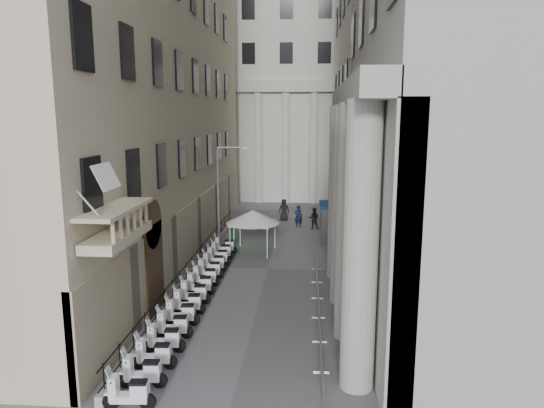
{
  "coord_description": "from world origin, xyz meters",
  "views": [
    {
      "loc": [
        2.45,
        -9.98,
        9.46
      ],
      "look_at": [
        0.42,
        17.23,
        4.5
      ],
      "focal_mm": 32.0,
      "sensor_mm": 36.0,
      "label": 1
    }
  ],
  "objects": [
    {
      "name": "barrier_5",
      "position": [
        3.04,
        18.01,
        0.0
      ],
      "size": [
        0.6,
        2.4,
        1.1
      ],
      "primitive_type": null,
      "color": "#9EA0A5",
      "rests_on": "ground"
    },
    {
      "name": "scooter_9",
      "position": [
        -3.25,
        15.72,
        0.0
      ],
      "size": [
        1.43,
        0.65,
        1.5
      ],
      "primitive_type": null,
      "rotation": [
        0.0,
        0.0,
        1.64
      ],
      "color": "white",
      "rests_on": "ground"
    },
    {
      "name": "scooter_3",
      "position": [
        -3.25,
        7.93,
        0.0
      ],
      "size": [
        1.43,
        0.65,
        1.5
      ],
      "primitive_type": null,
      "rotation": [
        0.0,
        0.0,
        1.64
      ],
      "color": "white",
      "rests_on": "ground"
    },
    {
      "name": "scooter_12",
      "position": [
        -3.25,
        19.62,
        0.0
      ],
      "size": [
        1.43,
        0.65,
        1.5
      ],
      "primitive_type": null,
      "rotation": [
        0.0,
        0.0,
        1.64
      ],
      "color": "white",
      "rests_on": "ground"
    },
    {
      "name": "pedestrian_b",
      "position": [
        3.0,
        30.4,
        0.92
      ],
      "size": [
        0.94,
        0.76,
        1.84
      ],
      "primitive_type": "imported",
      "rotation": [
        0.0,
        0.0,
        3.07
      ],
      "color": "black",
      "rests_on": "ground"
    },
    {
      "name": "scooter_4",
      "position": [
        -3.25,
        9.23,
        0.0
      ],
      "size": [
        1.43,
        0.65,
        1.5
      ],
      "primitive_type": null,
      "rotation": [
        0.0,
        0.0,
        1.64
      ],
      "color": "white",
      "rests_on": "ground"
    },
    {
      "name": "pedestrian_a",
      "position": [
        1.67,
        30.84,
        0.97
      ],
      "size": [
        0.75,
        0.53,
        1.93
      ],
      "primitive_type": "imported",
      "rotation": [
        0.0,
        0.0,
        3.24
      ],
      "color": "black",
      "rests_on": "ground"
    },
    {
      "name": "scooter_14",
      "position": [
        -3.25,
        22.22,
        0.0
      ],
      "size": [
        1.43,
        0.65,
        1.5
      ],
      "primitive_type": null,
      "rotation": [
        0.0,
        0.0,
        1.64
      ],
      "color": "white",
      "rests_on": "ground"
    },
    {
      "name": "scooter_10",
      "position": [
        -3.25,
        17.02,
        0.0
      ],
      "size": [
        1.43,
        0.65,
        1.5
      ],
      "primitive_type": null,
      "rotation": [
        0.0,
        0.0,
        1.64
      ],
      "color": "white",
      "rests_on": "ground"
    },
    {
      "name": "street_lamp",
      "position": [
        -3.95,
        25.21,
        4.28
      ],
      "size": [
        2.36,
        0.53,
        7.25
      ],
      "rotation": [
        0.0,
        0.0,
        0.16
      ],
      "color": "#909298",
      "rests_on": "ground"
    },
    {
      "name": "scooter_13",
      "position": [
        -3.25,
        20.92,
        0.0
      ],
      "size": [
        1.43,
        0.65,
        1.5
      ],
      "primitive_type": null,
      "rotation": [
        0.0,
        0.0,
        1.64
      ],
      "color": "white",
      "rests_on": "ground"
    },
    {
      "name": "pedestrian_c",
      "position": [
        0.3,
        33.51,
        1.0
      ],
      "size": [
        1.07,
        0.78,
        2.0
      ],
      "primitive_type": "imported",
      "rotation": [
        0.0,
        0.0,
        3.3
      ],
      "color": "black",
      "rests_on": "ground"
    },
    {
      "name": "barrier_4",
      "position": [
        3.04,
        15.51,
        0.0
      ],
      "size": [
        0.6,
        2.4,
        1.1
      ],
      "primitive_type": null,
      "color": "#9EA0A5",
      "rests_on": "ground"
    },
    {
      "name": "far_building",
      "position": [
        0.0,
        48.0,
        15.0
      ],
      "size": [
        22.0,
        10.0,
        30.0
      ],
      "primitive_type": "cube",
      "color": "beige",
      "rests_on": "ground"
    },
    {
      "name": "security_tent",
      "position": [
        -1.5,
        23.06,
        2.52
      ],
      "size": [
        3.72,
        3.72,
        3.02
      ],
      "color": "white",
      "rests_on": "ground"
    },
    {
      "name": "info_kiosk",
      "position": [
        -3.06,
        24.11,
        0.93
      ],
      "size": [
        0.45,
        0.9,
        1.83
      ],
      "rotation": [
        0.0,
        0.0,
        0.22
      ],
      "color": "black",
      "rests_on": "ground"
    },
    {
      "name": "barrier_2",
      "position": [
        3.04,
        10.51,
        0.0
      ],
      "size": [
        0.6,
        2.4,
        1.1
      ],
      "primitive_type": null,
      "color": "#9EA0A5",
      "rests_on": "ground"
    },
    {
      "name": "iron_fence",
      "position": [
        -4.3,
        18.0,
        0.0
      ],
      "size": [
        0.3,
        28.0,
        1.4
      ],
      "primitive_type": null,
      "color": "black",
      "rests_on": "ground"
    },
    {
      "name": "scooter_1",
      "position": [
        -3.25,
        5.33,
        0.0
      ],
      "size": [
        1.43,
        0.65,
        1.5
      ],
      "primitive_type": null,
      "rotation": [
        0.0,
        0.0,
        1.64
      ],
      "color": "white",
      "rests_on": "ground"
    },
    {
      "name": "barrier_0",
      "position": [
        3.04,
        5.51,
        0.0
      ],
      "size": [
        0.6,
        2.4,
        1.1
      ],
      "primitive_type": null,
      "color": "#9EA0A5",
      "rests_on": "ground"
    },
    {
      "name": "blue_awning",
      "position": [
        4.15,
        26.0,
        0.0
      ],
      "size": [
        1.6,
        3.0,
        3.0
      ],
      "primitive_type": null,
      "color": "navy",
      "rests_on": "ground"
    },
    {
      "name": "scooter_6",
      "position": [
        -3.25,
        11.82,
        0.0
      ],
      "size": [
        1.43,
        0.65,
        1.5
      ],
      "primitive_type": null,
      "rotation": [
        0.0,
        0.0,
        1.64
      ],
      "color": "white",
      "rests_on": "ground"
    },
    {
      "name": "scooter_11",
      "position": [
        -3.25,
        18.32,
        0.0
      ],
      "size": [
        1.43,
        0.65,
        1.5
      ],
      "primitive_type": null,
      "rotation": [
        0.0,
        0.0,
        1.64
      ],
      "color": "white",
      "rests_on": "ground"
    },
    {
      "name": "barrier_1",
      "position": [
        3.04,
        8.01,
        0.0
      ],
      "size": [
        0.6,
        2.4,
        1.1
      ],
      "primitive_type": null,
      "color": "#9EA0A5",
      "rests_on": "ground"
    },
    {
      "name": "scooter_2",
      "position": [
        -3.25,
        6.63,
        0.0
      ],
      "size": [
        1.43,
        0.65,
        1.5
      ],
      "primitive_type": null,
      "rotation": [
        0.0,
        0.0,
        1.64
      ],
      "color": "white",
      "rests_on": "ground"
    },
    {
      "name": "barrier_3",
      "position": [
        3.04,
        13.01,
        0.0
      ],
      "size": [
        0.6,
        2.4,
        1.1
      ],
      "primitive_type": null,
      "color": "#9EA0A5",
      "rests_on": "ground"
    },
    {
      "name": "scooter_8",
      "position": [
        -3.25,
        14.42,
        0.0
      ],
      "size": [
        1.43,
        0.65,
        1.5
      ],
      "primitive_type": null,
      "rotation": [
        0.0,
        0.0,
        1.64
      ],
      "color": "white",
      "rests_on": "ground"
    },
    {
      "name": "scooter_7",
      "position": [
        -3.25,
        13.12,
        0.0
      ],
      "size": [
        1.43,
        0.65,
        1.5
      ],
      "primitive_type": null,
      "rotation": [
        0.0,
        0.0,
        1.64
      ],
      "color": "white",
      "rests_on": "ground"
    },
    {
      "name": "flag",
      "position": [
        -4.0,
        5.0,
        0.0
      ],
      "size": [
        1.0,
        1.4,
        8.2
      ],
      "primitive_type": null,
      "color": "#9E0C11",
      "rests_on": "ground"
    },
    {
      "name": "scooter_5",
      "position": [
        -3.25,
        10.52,
        0.0
      ],
      "size": [
        1.43,
        0.65,
        1.5
      ],
      "primitive_type": null,
      "rotation": [
        0.0,
        0.0,
        1.64
      ],
      "color": "white",
      "rests_on": "ground"
    }
  ]
}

